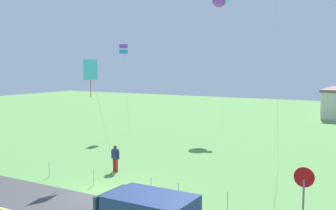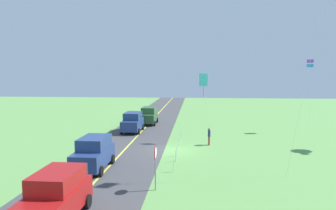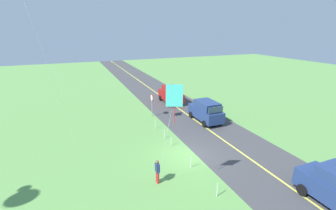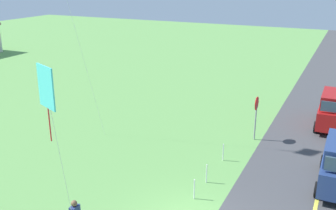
# 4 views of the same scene
# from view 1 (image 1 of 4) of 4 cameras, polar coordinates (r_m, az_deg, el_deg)

# --- Properties ---
(ground_plane) EXTENTS (120.00, 120.00, 0.10)m
(ground_plane) POSITION_cam_1_polar(r_m,az_deg,el_deg) (20.46, -8.30, -12.53)
(ground_plane) COLOR #60994C
(stop_sign) EXTENTS (0.76, 0.08, 2.56)m
(stop_sign) POSITION_cam_1_polar(r_m,az_deg,el_deg) (16.04, 18.74, -10.98)
(stop_sign) COLOR gray
(stop_sign) RESTS_ON ground
(person_adult_near) EXTENTS (0.58, 0.22, 1.60)m
(person_adult_near) POSITION_cam_1_polar(r_m,az_deg,el_deg) (24.21, -7.50, -7.41)
(person_adult_near) COLOR red
(person_adult_near) RESTS_ON ground
(kite_red_low) EXTENTS (1.54, 0.97, 6.68)m
(kite_red_low) POSITION_cam_1_polar(r_m,az_deg,el_deg) (24.02, -10.94, 4.72)
(kite_red_low) COLOR silver
(kite_red_low) RESTS_ON ground
(kite_blue_mid) EXTENTS (0.81, 0.56, 8.27)m
(kite_blue_mid) POSITION_cam_1_polar(r_m,az_deg,el_deg) (37.68, -6.34, 7.89)
(kite_blue_mid) COLOR silver
(kite_blue_mid) RESTS_ON ground
(kite_yellow_high) EXTENTS (1.90, 1.40, 13.46)m
(kite_yellow_high) POSITION_cam_1_polar(r_m,az_deg,el_deg) (41.23, 7.36, 14.58)
(kite_yellow_high) COLOR silver
(kite_yellow_high) RESTS_ON ground
(fence_post_0) EXTENTS (0.05, 0.05, 0.90)m
(fence_post_0) POSITION_cam_1_polar(r_m,az_deg,el_deg) (23.99, -16.53, -8.73)
(fence_post_0) COLOR silver
(fence_post_0) RESTS_ON ground
(fence_post_1) EXTENTS (0.05, 0.05, 0.90)m
(fence_post_1) POSITION_cam_1_polar(r_m,az_deg,el_deg) (21.80, -10.51, -10.05)
(fence_post_1) COLOR silver
(fence_post_1) RESTS_ON ground
(fence_post_2) EXTENTS (0.05, 0.05, 0.90)m
(fence_post_2) POSITION_cam_1_polar(r_m,az_deg,el_deg) (19.75, -2.43, -11.62)
(fence_post_2) COLOR silver
(fence_post_2) RESTS_ON ground
(fence_post_3) EXTENTS (0.05, 0.05, 0.90)m
(fence_post_3) POSITION_cam_1_polar(r_m,az_deg,el_deg) (19.03, 1.47, -12.29)
(fence_post_3) COLOR silver
(fence_post_3) RESTS_ON ground
(fence_post_4) EXTENTS (0.05, 0.05, 0.90)m
(fence_post_4) POSITION_cam_1_polar(r_m,az_deg,el_deg) (18.05, 8.47, -13.36)
(fence_post_4) COLOR silver
(fence_post_4) RESTS_ON ground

